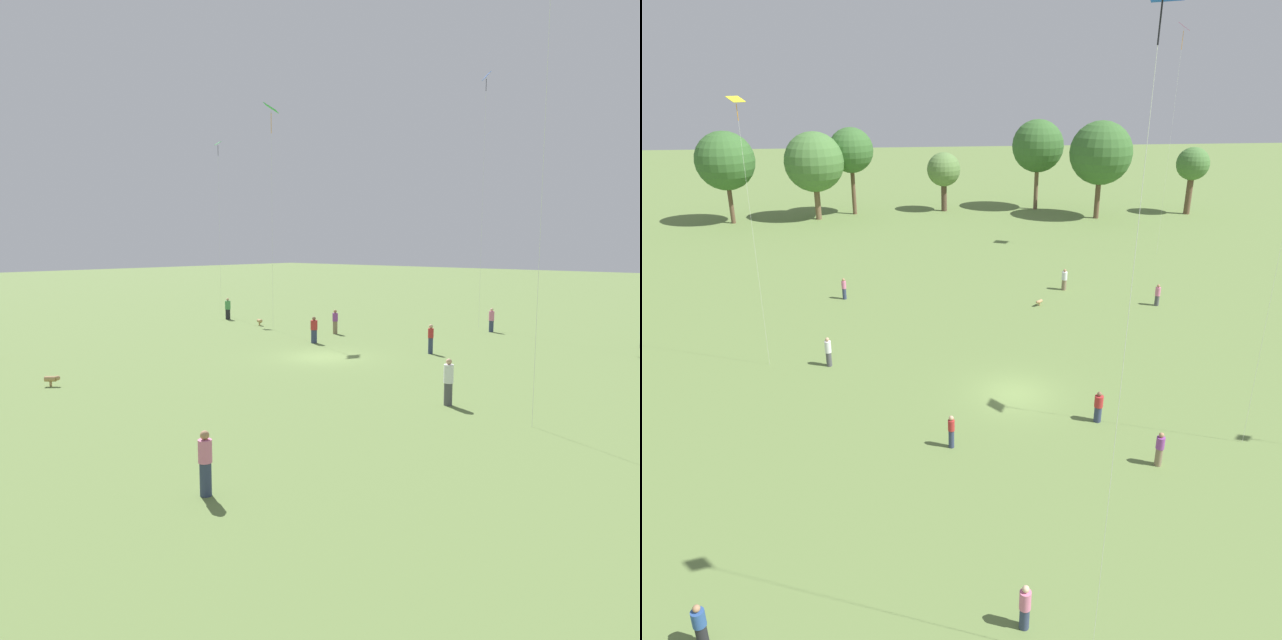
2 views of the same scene
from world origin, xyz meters
TOP-DOWN VIEW (x-y plane):
  - ground_plane at (0.00, 0.00)m, footprint 240.00×240.00m
  - tree_0 at (-25.91, 44.77)m, footprint 6.68×6.68m
  - tree_1 at (-16.02, 45.90)m, footprint 7.01×7.01m
  - tree_2 at (-11.81, 48.42)m, footprint 5.44×5.44m
  - tree_3 at (-0.43, 49.15)m, footprint 4.23×4.23m
  - tree_4 at (11.53, 49.11)m, footprint 6.53×6.53m
  - tree_5 at (17.86, 43.13)m, footprint 7.45×7.45m
  - tree_6 at (29.99, 44.32)m, footprint 4.01×4.01m
  - person_0 at (-2.56, -15.75)m, footprint 0.54×0.54m
  - person_1 at (-10.84, 4.68)m, footprint 0.47×0.47m
  - person_2 at (-10.79, 16.80)m, footprint 0.49×0.49m
  - person_3 at (7.21, 17.25)m, footprint 0.61×0.61m
  - person_4 at (-12.88, -15.42)m, footprint 0.43×0.43m
  - person_5 at (-4.05, -4.98)m, footprint 0.42×0.42m
  - person_6 at (3.74, -3.36)m, footprint 0.64×0.64m
  - person_7 at (13.47, 12.91)m, footprint 0.52×0.52m
  - person_8 at (5.37, -7.42)m, footprint 0.45×0.45m
  - kite_1 at (-0.75, -17.30)m, footprint 0.86×0.87m
  - kite_2 at (-14.58, 5.27)m, footprint 1.04×1.04m
  - kite_3 at (19.13, 26.93)m, footprint 1.38×1.46m
  - dog_0 at (4.34, 13.72)m, footprint 0.61×0.60m

SIDE VIEW (x-z plane):
  - ground_plane at x=0.00m, z-range 0.00..0.00m
  - dog_0 at x=4.34m, z-range 0.09..0.59m
  - person_4 at x=-12.88m, z-range -0.02..1.68m
  - person_6 at x=3.74m, z-range -0.02..1.71m
  - person_7 at x=13.47m, z-range -0.01..1.72m
  - person_8 at x=5.37m, z-range -0.01..1.73m
  - person_2 at x=-10.79m, z-range 0.00..1.74m
  - person_0 at x=-2.56m, z-range 0.00..1.76m
  - person_3 at x=7.21m, z-range -0.02..1.78m
  - person_5 at x=-4.05m, z-range 0.02..1.76m
  - person_1 at x=-10.84m, z-range 0.00..1.91m
  - tree_3 at x=-0.43m, z-range 1.50..8.90m
  - tree_6 at x=29.99m, z-range 1.95..10.19m
  - tree_1 at x=-16.02m, z-range 1.65..12.01m
  - tree_0 at x=-25.91m, z-range 1.94..12.55m
  - tree_5 at x=17.86m, z-range 2.02..13.56m
  - tree_2 at x=-11.81m, z-range 2.52..13.10m
  - tree_4 at x=11.53m, z-range 2.35..13.64m
  - kite_2 at x=-14.58m, z-range 6.67..22.44m
  - kite_1 at x=-0.75m, z-range 7.60..26.53m
  - kite_3 at x=19.13m, z-range 9.19..30.05m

